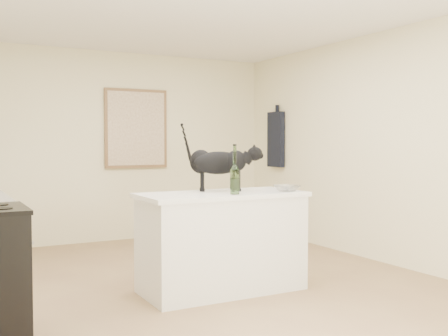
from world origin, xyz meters
TOP-DOWN VIEW (x-y plane):
  - floor at (0.00, 0.00)m, footprint 5.50×5.50m
  - ceiling at (0.00, 0.00)m, footprint 5.50×5.50m
  - wall_back at (0.00, 2.75)m, footprint 4.50×0.00m
  - wall_right at (2.25, 0.00)m, footprint 0.00×5.50m
  - island_base at (0.10, -0.20)m, footprint 1.44×0.67m
  - island_top at (0.10, -0.20)m, footprint 1.50×0.70m
  - artwork_frame at (0.30, 2.72)m, footprint 0.90×0.03m
  - artwork_canvas at (0.30, 2.70)m, footprint 0.82×0.00m
  - hanging_garment at (2.19, 2.05)m, footprint 0.08×0.34m
  - black_cat at (0.15, -0.04)m, footprint 0.70×0.47m
  - wine_bottle at (0.13, -0.39)m, footprint 0.10×0.10m
  - glass_bowl at (0.70, -0.37)m, footprint 0.26×0.26m

SIDE VIEW (x-z plane):
  - floor at x=0.00m, z-range 0.00..0.00m
  - island_base at x=0.10m, z-range 0.00..0.86m
  - island_top at x=0.10m, z-range 0.86..0.90m
  - glass_bowl at x=0.70m, z-range 0.90..0.96m
  - wine_bottle at x=0.13m, z-range 0.90..1.29m
  - black_cat at x=0.15m, z-range 0.90..1.37m
  - wall_back at x=0.00m, z-range -0.95..3.55m
  - wall_right at x=2.25m, z-range -1.45..4.05m
  - hanging_garment at x=2.19m, z-range 1.00..1.80m
  - artwork_frame at x=0.30m, z-range 1.00..2.10m
  - artwork_canvas at x=0.30m, z-range 1.04..2.06m
  - ceiling at x=0.00m, z-range 2.60..2.60m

